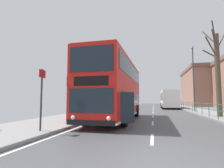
{
  "coord_description": "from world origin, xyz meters",
  "views": [
    {
      "loc": [
        0.09,
        -4.62,
        1.5
      ],
      "look_at": [
        -2.68,
        7.37,
        2.59
      ],
      "focal_mm": 28.82,
      "sensor_mm": 36.0,
      "label": 1
    }
  ],
  "objects_px": {
    "bare_tree_far_00": "(217,71)",
    "background_building_02": "(206,87)",
    "background_bus_far_lane": "(169,99)",
    "street_lamp_far_side": "(193,74)",
    "bus_stop_sign_near": "(42,93)",
    "double_decker_bus_main": "(115,89)"
  },
  "relations": [
    {
      "from": "background_bus_far_lane",
      "to": "bare_tree_far_00",
      "type": "relative_size",
      "value": 1.16
    },
    {
      "from": "bus_stop_sign_near",
      "to": "street_lamp_far_side",
      "type": "height_order",
      "value": "street_lamp_far_side"
    },
    {
      "from": "background_bus_far_lane",
      "to": "double_decker_bus_main",
      "type": "bearing_deg",
      "value": -105.15
    },
    {
      "from": "bus_stop_sign_near",
      "to": "background_bus_far_lane",
      "type": "bearing_deg",
      "value": 73.66
    },
    {
      "from": "background_bus_far_lane",
      "to": "bare_tree_far_00",
      "type": "bearing_deg",
      "value": -80.74
    },
    {
      "from": "bare_tree_far_00",
      "to": "background_building_02",
      "type": "height_order",
      "value": "background_building_02"
    },
    {
      "from": "street_lamp_far_side",
      "to": "background_building_02",
      "type": "distance_m",
      "value": 28.07
    },
    {
      "from": "bare_tree_far_00",
      "to": "background_building_02",
      "type": "xyz_separation_m",
      "value": [
        7.93,
        33.35,
        0.84
      ]
    },
    {
      "from": "background_bus_far_lane",
      "to": "street_lamp_far_side",
      "type": "relative_size",
      "value": 1.16
    },
    {
      "from": "background_building_02",
      "to": "bus_stop_sign_near",
      "type": "bearing_deg",
      "value": -112.97
    },
    {
      "from": "background_building_02",
      "to": "background_bus_far_lane",
      "type": "bearing_deg",
      "value": -121.8
    },
    {
      "from": "background_bus_far_lane",
      "to": "street_lamp_far_side",
      "type": "bearing_deg",
      "value": -77.63
    },
    {
      "from": "bare_tree_far_00",
      "to": "street_lamp_far_side",
      "type": "bearing_deg",
      "value": 94.57
    },
    {
      "from": "double_decker_bus_main",
      "to": "background_bus_far_lane",
      "type": "distance_m",
      "value": 20.44
    },
    {
      "from": "double_decker_bus_main",
      "to": "street_lamp_far_side",
      "type": "relative_size",
      "value": 1.34
    },
    {
      "from": "double_decker_bus_main",
      "to": "bare_tree_far_00",
      "type": "distance_m",
      "value": 8.85
    },
    {
      "from": "background_bus_far_lane",
      "to": "background_building_02",
      "type": "xyz_separation_m",
      "value": [
        10.58,
        17.06,
        3.04
      ]
    },
    {
      "from": "double_decker_bus_main",
      "to": "background_bus_far_lane",
      "type": "height_order",
      "value": "double_decker_bus_main"
    },
    {
      "from": "background_bus_far_lane",
      "to": "bus_stop_sign_near",
      "type": "height_order",
      "value": "background_bus_far_lane"
    },
    {
      "from": "bare_tree_far_00",
      "to": "background_building_02",
      "type": "distance_m",
      "value": 34.29
    },
    {
      "from": "background_bus_far_lane",
      "to": "bus_stop_sign_near",
      "type": "relative_size",
      "value": 3.3
    },
    {
      "from": "bus_stop_sign_near",
      "to": "bare_tree_far_00",
      "type": "distance_m",
      "value": 13.93
    }
  ]
}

